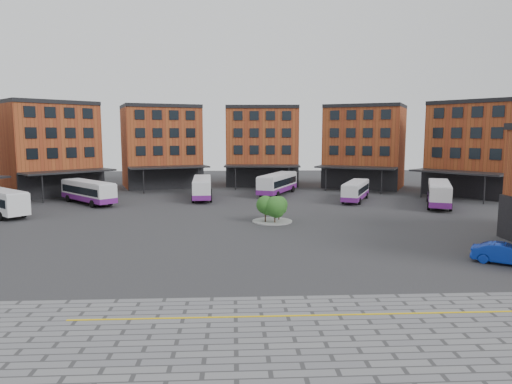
{
  "coord_description": "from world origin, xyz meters",
  "views": [
    {
      "loc": [
        -2.24,
        -37.18,
        9.75
      ],
      "look_at": [
        -0.05,
        6.77,
        4.0
      ],
      "focal_mm": 32.0,
      "sensor_mm": 36.0,
      "label": 1
    }
  ],
  "objects_px": {
    "bus_f": "(439,193)",
    "blue_car": "(505,254)",
    "bus_d": "(278,183)",
    "bus_c": "(202,187)",
    "tree_island": "(274,207)",
    "bus_e": "(356,191)",
    "bus_b": "(88,191)"
  },
  "relations": [
    {
      "from": "bus_f",
      "to": "blue_car",
      "type": "relative_size",
      "value": 2.49
    },
    {
      "from": "bus_d",
      "to": "bus_c",
      "type": "bearing_deg",
      "value": -135.3
    },
    {
      "from": "bus_c",
      "to": "blue_car",
      "type": "relative_size",
      "value": 2.42
    },
    {
      "from": "bus_f",
      "to": "blue_car",
      "type": "distance_m",
      "value": 27.54
    },
    {
      "from": "tree_island",
      "to": "bus_d",
      "type": "bearing_deg",
      "value": 83.35
    },
    {
      "from": "bus_f",
      "to": "bus_e",
      "type": "bearing_deg",
      "value": 175.12
    },
    {
      "from": "bus_c",
      "to": "bus_d",
      "type": "distance_m",
      "value": 12.32
    },
    {
      "from": "bus_b",
      "to": "bus_f",
      "type": "xyz_separation_m",
      "value": [
        47.27,
        -4.48,
        0.04
      ]
    },
    {
      "from": "bus_b",
      "to": "bus_f",
      "type": "relative_size",
      "value": 0.85
    },
    {
      "from": "bus_c",
      "to": "blue_car",
      "type": "height_order",
      "value": "bus_c"
    },
    {
      "from": "tree_island",
      "to": "bus_b",
      "type": "xyz_separation_m",
      "value": [
        -24.32,
        14.46,
        0.04
      ]
    },
    {
      "from": "tree_island",
      "to": "bus_d",
      "type": "distance_m",
      "value": 22.64
    },
    {
      "from": "blue_car",
      "to": "bus_d",
      "type": "bearing_deg",
      "value": 52.57
    },
    {
      "from": "tree_island",
      "to": "bus_c",
      "type": "distance_m",
      "value": 20.42
    },
    {
      "from": "tree_island",
      "to": "blue_car",
      "type": "height_order",
      "value": "tree_island"
    },
    {
      "from": "bus_d",
      "to": "bus_e",
      "type": "xyz_separation_m",
      "value": [
        10.49,
        -7.37,
        -0.27
      ]
    },
    {
      "from": "bus_e",
      "to": "bus_f",
      "type": "distance_m",
      "value": 11.09
    },
    {
      "from": "bus_b",
      "to": "bus_f",
      "type": "distance_m",
      "value": 47.48
    },
    {
      "from": "bus_f",
      "to": "bus_c",
      "type": "bearing_deg",
      "value": -171.94
    },
    {
      "from": "bus_c",
      "to": "bus_f",
      "type": "bearing_deg",
      "value": -17.66
    },
    {
      "from": "bus_e",
      "to": "bus_b",
      "type": "bearing_deg",
      "value": -154.08
    },
    {
      "from": "bus_e",
      "to": "bus_f",
      "type": "bearing_deg",
      "value": -2.71
    },
    {
      "from": "blue_car",
      "to": "bus_b",
      "type": "bearing_deg",
      "value": 86.15
    },
    {
      "from": "bus_e",
      "to": "bus_d",
      "type": "bearing_deg",
      "value": 169.83
    },
    {
      "from": "bus_d",
      "to": "blue_car",
      "type": "xyz_separation_m",
      "value": [
        13.25,
        -39.1,
        -1.02
      ]
    },
    {
      "from": "bus_b",
      "to": "bus_e",
      "type": "relative_size",
      "value": 0.99
    },
    {
      "from": "bus_c",
      "to": "bus_b",
      "type": "bearing_deg",
      "value": -168.79
    },
    {
      "from": "bus_d",
      "to": "bus_e",
      "type": "height_order",
      "value": "bus_d"
    },
    {
      "from": "bus_c",
      "to": "bus_e",
      "type": "relative_size",
      "value": 1.13
    },
    {
      "from": "bus_d",
      "to": "bus_e",
      "type": "bearing_deg",
      "value": -10.05
    },
    {
      "from": "bus_c",
      "to": "tree_island",
      "type": "bearing_deg",
      "value": -66.9
    },
    {
      "from": "bus_b",
      "to": "bus_e",
      "type": "distance_m",
      "value": 37.44
    }
  ]
}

